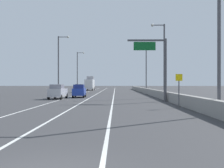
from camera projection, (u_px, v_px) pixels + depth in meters
name	position (u px, v px, depth m)	size (l,w,h in m)	color
ground_plane	(108.00, 92.00, 70.66)	(320.00, 320.00, 0.00)	#38383A
lane_stripe_left	(82.00, 93.00, 61.74)	(0.16, 130.00, 0.00)	silver
lane_stripe_center	(98.00, 93.00, 61.69)	(0.16, 130.00, 0.00)	silver
lane_stripe_right	(114.00, 93.00, 61.64)	(0.16, 130.00, 0.00)	silver
jersey_barrier_right	(155.00, 93.00, 46.55)	(0.60, 120.00, 1.10)	gray
overhead_sign_gantry	(159.00, 62.00, 33.33)	(4.68, 0.36, 7.50)	#47474C
speed_advisory_sign	(179.00, 88.00, 24.80)	(0.60, 0.11, 3.00)	#4C4C51
lamp_post_right_near	(216.00, 23.00, 19.21)	(2.14, 0.44, 11.13)	#4C4C51
lamp_post_right_second	(163.00, 56.00, 42.04)	(2.14, 0.44, 11.13)	#4C4C51
lamp_post_right_third	(145.00, 65.00, 64.87)	(2.14, 0.44, 11.13)	#4C4C51
lamp_post_left_mid	(60.00, 61.00, 52.84)	(2.14, 0.44, 11.13)	#4C4C51
lamp_post_left_far	(78.00, 69.00, 80.24)	(2.14, 0.44, 11.13)	#4C4C51
car_black_0	(79.00, 88.00, 65.81)	(1.99, 4.21, 1.96)	black
car_blue_1	(79.00, 91.00, 43.17)	(1.94, 4.34, 2.00)	#1E389E
car_silver_2	(58.00, 92.00, 38.91)	(2.04, 4.35, 2.02)	#B7B7BC
box_truck	(90.00, 84.00, 87.12)	(2.55, 9.56, 4.39)	silver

